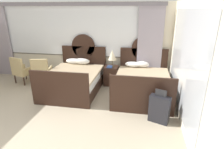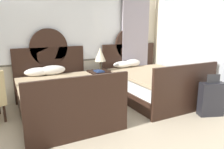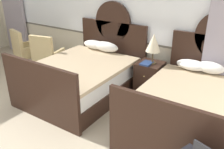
% 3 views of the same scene
% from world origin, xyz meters
% --- Properties ---
extents(wall_back_window, '(7.00, 0.22, 2.70)m').
position_xyz_m(wall_back_window, '(0.00, 4.02, 1.45)').
color(wall_back_window, beige).
rests_on(wall_back_window, ground_plane).
extents(wall_right_mirror, '(0.08, 4.62, 2.70)m').
position_xyz_m(wall_right_mirror, '(3.53, 1.74, 1.35)').
color(wall_right_mirror, beige).
rests_on(wall_right_mirror, ground_plane).
extents(bed_near_window, '(1.59, 2.13, 1.64)m').
position_xyz_m(bed_near_window, '(0.48, 2.95, 0.37)').
color(bed_near_window, black).
rests_on(bed_near_window, ground_plane).
extents(bed_near_mirror, '(1.59, 2.13, 1.64)m').
position_xyz_m(bed_near_mirror, '(2.60, 2.94, 0.37)').
color(bed_near_mirror, black).
rests_on(bed_near_mirror, ground_plane).
extents(nightstand_between_beds, '(0.46, 0.48, 0.65)m').
position_xyz_m(nightstand_between_beds, '(1.55, 3.59, 0.32)').
color(nightstand_between_beds, black).
rests_on(nightstand_between_beds, ground_plane).
extents(table_lamp_on_nightstand, '(0.27, 0.27, 0.56)m').
position_xyz_m(table_lamp_on_nightstand, '(1.58, 3.58, 1.04)').
color(table_lamp_on_nightstand, brown).
rests_on(table_lamp_on_nightstand, nightstand_between_beds).
extents(book_on_nightstand, '(0.18, 0.26, 0.03)m').
position_xyz_m(book_on_nightstand, '(1.51, 3.50, 0.66)').
color(book_on_nightstand, navy).
rests_on(book_on_nightstand, nightstand_between_beds).
extents(armchair_by_window_left, '(0.65, 0.65, 0.94)m').
position_xyz_m(armchair_by_window_left, '(-0.77, 3.18, 0.49)').
color(armchair_by_window_left, tan).
rests_on(armchair_by_window_left, ground_plane).
extents(armchair_by_window_centre, '(0.68, 0.68, 0.94)m').
position_xyz_m(armchair_by_window_centre, '(-1.53, 3.18, 0.49)').
color(armchair_by_window_centre, tan).
rests_on(armchair_by_window_centre, ground_plane).
extents(suitcase_on_floor, '(0.49, 0.34, 0.81)m').
position_xyz_m(suitcase_on_floor, '(3.01, 1.60, 0.33)').
color(suitcase_on_floor, black).
rests_on(suitcase_on_floor, ground_plane).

